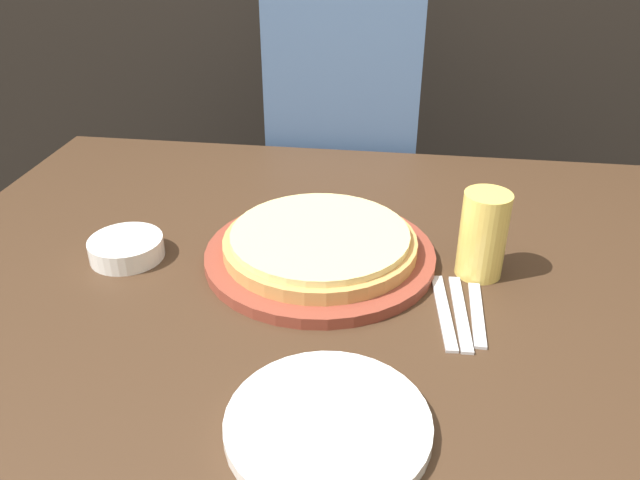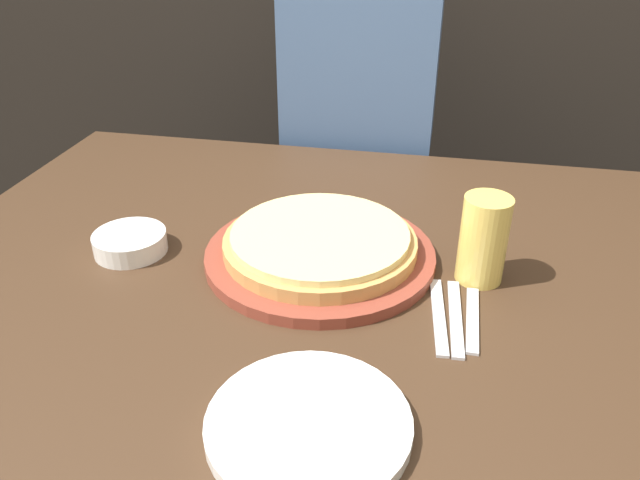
{
  "view_description": "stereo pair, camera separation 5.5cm",
  "coord_description": "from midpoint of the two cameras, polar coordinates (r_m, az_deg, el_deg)",
  "views": [
    {
      "loc": [
        0.1,
        -0.9,
        1.33
      ],
      "look_at": [
        -0.03,
        0.02,
        0.8
      ],
      "focal_mm": 35.0,
      "sensor_mm": 36.0,
      "label": 1
    },
    {
      "loc": [
        0.15,
        -0.89,
        1.33
      ],
      "look_at": [
        -0.03,
        0.02,
        0.8
      ],
      "focal_mm": 35.0,
      "sensor_mm": 36.0,
      "label": 2
    }
  ],
  "objects": [
    {
      "name": "beer_glass",
      "position": [
        1.04,
        16.23,
        0.33
      ],
      "size": [
        0.08,
        0.08,
        0.15
      ],
      "color": "#E5C65B",
      "rests_on": "dining_table"
    },
    {
      "name": "dining_table",
      "position": [
        1.31,
        2.46,
        -16.82
      ],
      "size": [
        1.49,
        1.09,
        0.76
      ],
      "color": "#3D2819",
      "rests_on": "ground_plane"
    },
    {
      "name": "side_bowl",
      "position": [
        1.15,
        -15.66,
        -0.24
      ],
      "size": [
        0.13,
        0.13,
        0.04
      ],
      "color": "white",
      "rests_on": "dining_table"
    },
    {
      "name": "dinner_plate",
      "position": [
        0.78,
        1.06,
        -16.53
      ],
      "size": [
        0.25,
        0.25,
        0.02
      ],
      "color": "white",
      "rests_on": "dining_table"
    },
    {
      "name": "diner_person",
      "position": [
        1.72,
        4.36,
        6.97
      ],
      "size": [
        0.38,
        0.2,
        1.35
      ],
      "color": "#33333D",
      "rests_on": "ground_plane"
    },
    {
      "name": "spoon",
      "position": [
        0.98,
        15.35,
        -7.04
      ],
      "size": [
        0.02,
        0.16,
        0.0
      ],
      "color": "silver",
      "rests_on": "dining_table"
    },
    {
      "name": "fork",
      "position": [
        0.97,
        12.41,
        -6.78
      ],
      "size": [
        0.04,
        0.19,
        0.0
      ],
      "color": "silver",
      "rests_on": "dining_table"
    },
    {
      "name": "pizza_on_board",
      "position": [
        1.07,
        1.46,
        -0.72
      ],
      "size": [
        0.4,
        0.4,
        0.06
      ],
      "color": "brown",
      "rests_on": "dining_table"
    },
    {
      "name": "dinner_knife",
      "position": [
        0.97,
        13.88,
        -6.92
      ],
      "size": [
        0.03,
        0.19,
        0.0
      ],
      "color": "silver",
      "rests_on": "dining_table"
    }
  ]
}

